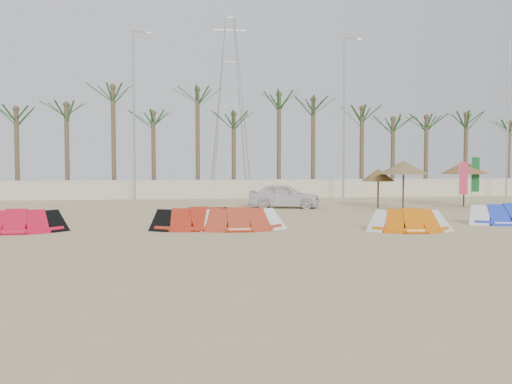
{
  "coord_description": "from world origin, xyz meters",
  "views": [
    {
      "loc": [
        -3.32,
        -17.7,
        2.6
      ],
      "look_at": [
        0.0,
        6.0,
        1.3
      ],
      "focal_mm": 40.0,
      "sensor_mm": 36.0,
      "label": 1
    }
  ],
  "objects": [
    {
      "name": "pylon",
      "position": [
        1.0,
        28.0,
        0.0
      ],
      "size": [
        3.0,
        3.0,
        14.0
      ],
      "primitive_type": null,
      "color": "#A5A8AD",
      "rests_on": "ground"
    },
    {
      "name": "parasol_left",
      "position": [
        8.69,
        11.29,
        2.25
      ],
      "size": [
        2.64,
        2.64,
        2.61
      ],
      "color": "#4C331E",
      "rests_on": "ground"
    },
    {
      "name": "palm_line",
      "position": [
        0.67,
        23.5,
        6.44
      ],
      "size": [
        52.0,
        4.0,
        7.7
      ],
      "color": "brown",
      "rests_on": "ground"
    },
    {
      "name": "ground",
      "position": [
        0.0,
        0.0,
        0.0
      ],
      "size": [
        120.0,
        120.0,
        0.0
      ],
      "primitive_type": "plane",
      "color": "#CDB787",
      "rests_on": "ground"
    },
    {
      "name": "car",
      "position": [
        2.62,
        13.37,
        0.67
      ],
      "size": [
        4.23,
        2.67,
        1.34
      ],
      "primitive_type": "imported",
      "rotation": [
        0.0,
        0.0,
        1.27
      ],
      "color": "silver",
      "rests_on": "ground"
    },
    {
      "name": "kite_orange",
      "position": [
        5.24,
        2.59,
        0.42
      ],
      "size": [
        3.16,
        1.87,
        0.9
      ],
      "color": "orange",
      "rests_on": "ground"
    },
    {
      "name": "kite_blue",
      "position": [
        10.32,
        4.57,
        0.42
      ],
      "size": [
        3.57,
        2.0,
        0.9
      ],
      "color": "blue",
      "rests_on": "ground"
    },
    {
      "name": "lamp_d",
      "position": [
        20.04,
        20.0,
        5.77
      ],
      "size": [
        1.25,
        0.14,
        11.0
      ],
      "color": "#A5A8AD",
      "rests_on": "ground"
    },
    {
      "name": "flag_pink",
      "position": [
        11.97,
        11.14,
        1.61
      ],
      "size": [
        0.44,
        0.18,
        2.71
      ],
      "color": "#A5A8AD",
      "rests_on": "ground"
    },
    {
      "name": "flag_green",
      "position": [
        13.25,
        12.23,
        1.77
      ],
      "size": [
        0.45,
        0.1,
        2.99
      ],
      "color": "#A5A8AD",
      "rests_on": "ground"
    },
    {
      "name": "parasol_mid",
      "position": [
        7.76,
        12.55,
        1.84
      ],
      "size": [
        1.82,
        1.82,
        2.2
      ],
      "color": "#4C331E",
      "rests_on": "ground"
    },
    {
      "name": "lamp_b",
      "position": [
        -5.96,
        20.0,
        5.77
      ],
      "size": [
        1.25,
        0.14,
        11.0
      ],
      "color": "#A5A8AD",
      "rests_on": "ground"
    },
    {
      "name": "kite_red_right",
      "position": [
        -1.06,
        4.06,
        0.42
      ],
      "size": [
        3.55,
        1.56,
        0.9
      ],
      "color": "#B83920",
      "rests_on": "ground"
    },
    {
      "name": "boundary_wall",
      "position": [
        0.0,
        22.0,
        0.65
      ],
      "size": [
        60.0,
        0.3,
        1.3
      ],
      "primitive_type": "cube",
      "color": "beige",
      "rests_on": "ground"
    },
    {
      "name": "kite_red_left",
      "position": [
        -9.07,
        4.36,
        0.42
      ],
      "size": [
        3.41,
        1.72,
        0.9
      ],
      "color": "red",
      "rests_on": "ground"
    },
    {
      "name": "parasol_right",
      "position": [
        12.97,
        12.85,
        2.22
      ],
      "size": [
        2.63,
        2.63,
        2.58
      ],
      "color": "#4C331E",
      "rests_on": "ground"
    },
    {
      "name": "kite_red_mid",
      "position": [
        -2.55,
        4.44,
        0.42
      ],
      "size": [
        3.72,
        2.28,
        0.9
      ],
      "color": "#AD2713",
      "rests_on": "ground"
    },
    {
      "name": "lamp_c",
      "position": [
        8.04,
        20.0,
        5.77
      ],
      "size": [
        1.25,
        0.14,
        11.0
      ],
      "color": "#A5A8AD",
      "rests_on": "ground"
    }
  ]
}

